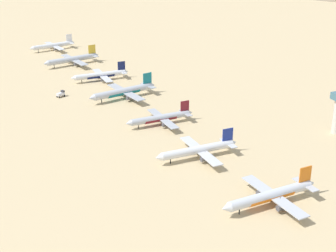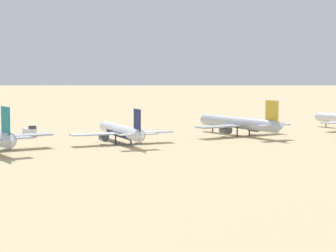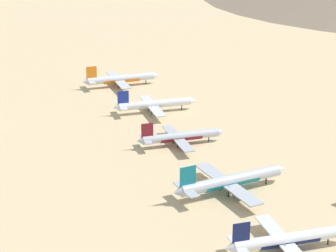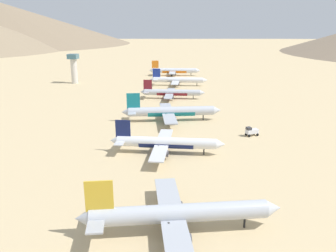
# 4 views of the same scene
# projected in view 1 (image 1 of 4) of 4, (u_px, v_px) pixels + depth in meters

# --- Properties ---
(ground_plane) EXTENTS (1800.00, 1800.00, 0.00)m
(ground_plane) POSITION_uv_depth(u_px,v_px,m) (122.00, 100.00, 322.00)
(ground_plane) COLOR tan
(parked_jet_0) EXTENTS (40.43, 33.09, 11.71)m
(parked_jet_0) POSITION_uv_depth(u_px,v_px,m) (53.00, 46.00, 438.08)
(parked_jet_0) COLOR silver
(parked_jet_0) RESTS_ON ground
(parked_jet_1) EXTENTS (45.68, 37.43, 13.25)m
(parked_jet_1) POSITION_uv_depth(u_px,v_px,m) (73.00, 59.00, 395.02)
(parked_jet_1) COLOR #B2B7C1
(parked_jet_1) RESTS_ON ground
(parked_jet_2) EXTENTS (41.21, 33.37, 11.91)m
(parked_jet_2) POSITION_uv_depth(u_px,v_px,m) (101.00, 75.00, 358.46)
(parked_jet_2) COLOR silver
(parked_jet_2) RESTS_ON ground
(parked_jet_3) EXTENTS (47.20, 38.63, 13.67)m
(parked_jet_3) POSITION_uv_depth(u_px,v_px,m) (124.00, 92.00, 323.62)
(parked_jet_3) COLOR #B2B7C1
(parked_jet_3) RESTS_ON ground
(parked_jet_4) EXTENTS (39.94, 32.37, 11.54)m
(parked_jet_4) POSITION_uv_depth(u_px,v_px,m) (161.00, 118.00, 283.87)
(parked_jet_4) COLOR #B2B7C1
(parked_jet_4) RESTS_ON ground
(parked_jet_5) EXTENTS (42.98, 34.79, 12.43)m
(parked_jet_5) POSITION_uv_depth(u_px,v_px,m) (198.00, 150.00, 244.95)
(parked_jet_5) COLOR silver
(parked_jet_5) RESTS_ON ground
(parked_jet_6) EXTENTS (45.38, 36.86, 13.09)m
(parked_jet_6) POSITION_uv_depth(u_px,v_px,m) (271.00, 195.00, 205.25)
(parked_jet_6) COLOR silver
(parked_jet_6) RESTS_ON ground
(service_truck) EXTENTS (5.70, 4.63, 3.90)m
(service_truck) POSITION_uv_depth(u_px,v_px,m) (61.00, 94.00, 327.33)
(service_truck) COLOR silver
(service_truck) RESTS_ON ground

